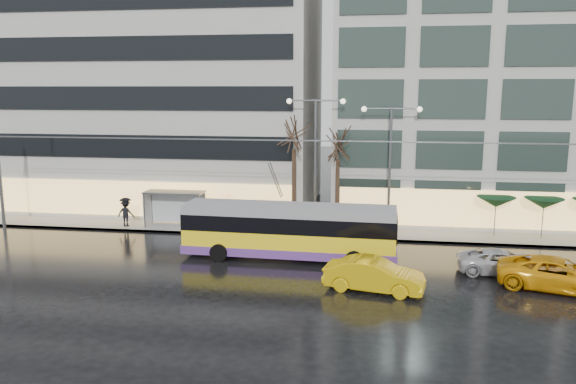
# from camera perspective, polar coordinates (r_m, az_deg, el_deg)

# --- Properties ---
(ground) EXTENTS (140.00, 140.00, 0.00)m
(ground) POSITION_cam_1_polar(r_m,az_deg,el_deg) (29.25, -3.41, -9.19)
(ground) COLOR black
(ground) RESTS_ON ground
(sidewalk) EXTENTS (80.00, 10.00, 0.15)m
(sidewalk) POSITION_cam_1_polar(r_m,az_deg,el_deg) (42.26, 3.17, -2.91)
(sidewalk) COLOR gray
(sidewalk) RESTS_ON ground
(kerb) EXTENTS (80.00, 0.10, 0.15)m
(kerb) POSITION_cam_1_polar(r_m,az_deg,el_deg) (37.48, 2.46, -4.64)
(kerb) COLOR slate
(kerb) RESTS_ON ground
(building_left) EXTENTS (34.00, 14.00, 22.00)m
(building_left) POSITION_cam_1_polar(r_m,az_deg,el_deg) (50.86, -17.18, 11.49)
(building_left) COLOR #A9A7A2
(building_left) RESTS_ON sidewalk
(building_right) EXTENTS (32.00, 14.00, 25.00)m
(building_right) POSITION_cam_1_polar(r_m,az_deg,el_deg) (47.89, 25.21, 12.87)
(building_right) COLOR #A9A7A2
(building_right) RESTS_ON sidewalk
(trolleybus) EXTENTS (12.48, 5.01, 5.75)m
(trolleybus) POSITION_cam_1_polar(r_m,az_deg,el_deg) (32.81, 0.10, -4.14)
(trolleybus) COLOR yellow
(trolleybus) RESTS_ON ground
(catenary) EXTENTS (42.24, 5.12, 7.00)m
(catenary) POSITION_cam_1_polar(r_m,az_deg,el_deg) (35.64, 0.72, 1.46)
(catenary) COLOR #595B60
(catenary) RESTS_ON ground
(bus_shelter) EXTENTS (4.20, 1.60, 2.51)m
(bus_shelter) POSITION_cam_1_polar(r_m,az_deg,el_deg) (40.97, -11.87, -0.84)
(bus_shelter) COLOR #595B60
(bus_shelter) RESTS_ON sidewalk
(street_lamp_near) EXTENTS (3.96, 0.36, 9.03)m
(street_lamp_near) POSITION_cam_1_polar(r_m,az_deg,el_deg) (38.12, 2.81, 4.67)
(street_lamp_near) COLOR #595B60
(street_lamp_near) RESTS_ON sidewalk
(street_lamp_far) EXTENTS (3.96, 0.36, 8.53)m
(street_lamp_far) POSITION_cam_1_polar(r_m,az_deg,el_deg) (37.99, 10.35, 4.07)
(street_lamp_far) COLOR #595B60
(street_lamp_far) RESTS_ON sidewalk
(tree_a) EXTENTS (3.20, 3.20, 8.40)m
(tree_a) POSITION_cam_1_polar(r_m,az_deg,el_deg) (38.41, 0.61, 6.36)
(tree_a) COLOR black
(tree_a) RESTS_ON sidewalk
(tree_b) EXTENTS (3.20, 3.20, 7.70)m
(tree_b) POSITION_cam_1_polar(r_m,az_deg,el_deg) (38.36, 5.11, 5.29)
(tree_b) COLOR black
(tree_b) RESTS_ON sidewalk
(parasol_a) EXTENTS (2.50, 2.50, 2.65)m
(parasol_a) POSITION_cam_1_polar(r_m,az_deg,el_deg) (39.52, 20.38, -0.97)
(parasol_a) COLOR #595B60
(parasol_a) RESTS_ON sidewalk
(parasol_b) EXTENTS (2.50, 2.50, 2.65)m
(parasol_b) POSITION_cam_1_polar(r_m,az_deg,el_deg) (40.25, 24.56, -1.07)
(parasol_b) COLOR #595B60
(parasol_b) RESTS_ON sidewalk
(taxi_b) EXTENTS (5.13, 2.61, 1.61)m
(taxi_b) POSITION_cam_1_polar(r_m,az_deg,el_deg) (28.17, 8.72, -8.34)
(taxi_b) COLOR #E2B40B
(taxi_b) RESTS_ON ground
(taxi_c) EXTENTS (6.17, 4.10, 1.58)m
(taxi_c) POSITION_cam_1_polar(r_m,az_deg,el_deg) (31.05, 25.74, -7.53)
(taxi_c) COLOR orange
(taxi_c) RESTS_ON ground
(sedan_silver) EXTENTS (4.73, 2.23, 1.31)m
(sedan_silver) POSITION_cam_1_polar(r_m,az_deg,el_deg) (32.50, 20.91, -6.65)
(sedan_silver) COLOR #B7B6BB
(sedan_silver) RESTS_ON ground
(pedestrian_a) EXTENTS (1.21, 1.23, 2.19)m
(pedestrian_a) POSITION_cam_1_polar(r_m,az_deg,el_deg) (40.70, -6.11, -1.21)
(pedestrian_a) COLOR black
(pedestrian_a) RESTS_ON sidewalk
(pedestrian_b) EXTENTS (0.88, 0.71, 1.73)m
(pedestrian_b) POSITION_cam_1_polar(r_m,az_deg,el_deg) (40.81, -4.96, -2.06)
(pedestrian_b) COLOR black
(pedestrian_b) RESTS_ON sidewalk
(pedestrian_c) EXTENTS (1.26, 0.84, 2.11)m
(pedestrian_c) POSITION_cam_1_polar(r_m,az_deg,el_deg) (41.55, -16.16, -1.83)
(pedestrian_c) COLOR black
(pedestrian_c) RESTS_ON sidewalk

